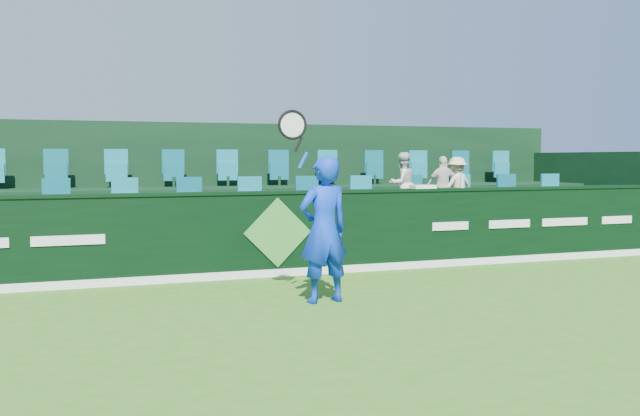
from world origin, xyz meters
name	(u,v)px	position (x,y,z in m)	size (l,w,h in m)	color
ground	(383,334)	(0.00, 0.00, 0.00)	(60.00, 60.00, 0.00)	#346A19
sponsor_hoarding	(276,233)	(0.00, 4.00, 0.67)	(16.00, 0.25, 1.35)	black
stand_tier_front	(258,243)	(0.00, 5.10, 0.40)	(16.00, 2.00, 0.80)	black
stand_tier_back	(232,220)	(0.00, 7.00, 0.65)	(16.00, 1.80, 1.30)	black
stand_rear	(227,190)	(0.00, 7.44, 1.22)	(16.00, 4.10, 2.60)	black
seat_row_front	(251,201)	(0.00, 5.50, 1.10)	(13.50, 0.50, 0.60)	#147689
seat_row_back	(229,171)	(0.00, 7.30, 1.60)	(13.50, 0.50, 0.60)	#147689
tennis_player	(324,229)	(-0.02, 1.77, 0.96)	(1.08, 0.54, 2.53)	#0C34CD
spectator_left	(402,184)	(2.79, 5.12, 1.39)	(0.57, 0.44, 1.17)	silver
spectator_middle	(443,185)	(3.66, 5.12, 1.35)	(0.65, 0.27, 1.11)	silver
spectator_right	(457,185)	(3.95, 5.12, 1.34)	(0.70, 0.40, 1.09)	beige
towel	(423,187)	(2.62, 4.00, 1.38)	(0.39, 0.25, 0.06)	white
drinks_bottle	(462,181)	(3.39, 4.00, 1.47)	(0.08, 0.08, 0.25)	silver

